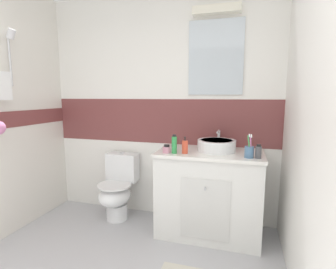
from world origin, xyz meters
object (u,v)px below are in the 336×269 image
object	(u,v)px
toothbrush_cup	(249,151)
soap_dispenser	(185,147)
toilet	(118,189)
lotion_bottle_short	(258,152)
deodorant_spray_can	(174,144)
hair_gel_jar	(167,149)
sink_basin	(217,145)

from	to	relation	value
toothbrush_cup	soap_dispenser	size ratio (longest dim) A/B	1.33
toothbrush_cup	soap_dispenser	bearing A→B (deg)	178.77
toilet	soap_dispenser	size ratio (longest dim) A/B	4.59
toothbrush_cup	lotion_bottle_short	distance (m)	0.08
toilet	toothbrush_cup	size ratio (longest dim) A/B	3.45
toothbrush_cup	deodorant_spray_can	world-z (taller)	toothbrush_cup
toilet	hair_gel_jar	distance (m)	0.87
toothbrush_cup	deodorant_spray_can	distance (m)	0.67
soap_dispenser	sink_basin	bearing A→B (deg)	34.51
toilet	soap_dispenser	bearing A→B (deg)	-13.42
toothbrush_cup	deodorant_spray_can	bearing A→B (deg)	-178.83
sink_basin	soap_dispenser	bearing A→B (deg)	-145.49
sink_basin	toothbrush_cup	bearing A→B (deg)	-33.59
toilet	sink_basin	bearing A→B (deg)	-0.34
sink_basin	deodorant_spray_can	distance (m)	0.43
lotion_bottle_short	hair_gel_jar	bearing A→B (deg)	-179.69
soap_dispenser	toilet	bearing A→B (deg)	166.58
lotion_bottle_short	soap_dispenser	bearing A→B (deg)	178.33
sink_basin	hair_gel_jar	bearing A→B (deg)	-154.61
sink_basin	soap_dispenser	distance (m)	0.33
toilet	deodorant_spray_can	size ratio (longest dim) A/B	4.14
deodorant_spray_can	lotion_bottle_short	world-z (taller)	deodorant_spray_can
sink_basin	soap_dispenser	xyz separation A→B (m)	(-0.27, -0.19, 0.00)
hair_gel_jar	lotion_bottle_short	world-z (taller)	lotion_bottle_short
lotion_bottle_short	sink_basin	bearing A→B (deg)	151.26
toothbrush_cup	lotion_bottle_short	world-z (taller)	toothbrush_cup
toilet	lotion_bottle_short	size ratio (longest dim) A/B	5.92
toilet	deodorant_spray_can	bearing A→B (deg)	-17.06
hair_gel_jar	toilet	bearing A→B (deg)	161.28
soap_dispenser	hair_gel_jar	distance (m)	0.18
sink_basin	deodorant_spray_can	world-z (taller)	sink_basin
soap_dispenser	toothbrush_cup	bearing A→B (deg)	-1.23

